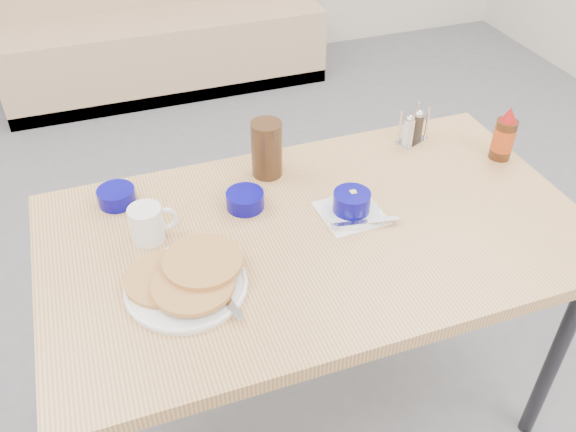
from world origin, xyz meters
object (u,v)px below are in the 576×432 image
object	(u,v)px
butter_bowl	(245,200)
amber_tumbler	(267,149)
condiment_caddy	(413,130)
pancake_plate	(187,280)
creamer_bowl	(117,196)
syrup_bottle	(504,136)
dining_table	(317,247)
coffee_mug	(148,223)
booth_bench	(161,28)
grits_setting	(352,205)

from	to	relation	value
butter_bowl	amber_tumbler	size ratio (longest dim) A/B	0.61
condiment_caddy	pancake_plate	bearing A→B (deg)	-177.37
pancake_plate	creamer_bowl	xyz separation A→B (m)	(-0.11, 0.38, 0.00)
creamer_bowl	pancake_plate	bearing A→B (deg)	-73.57
condiment_caddy	syrup_bottle	world-z (taller)	syrup_bottle
dining_table	butter_bowl	world-z (taller)	butter_bowl
coffee_mug	amber_tumbler	world-z (taller)	amber_tumbler
butter_bowl	syrup_bottle	xyz separation A→B (m)	(0.79, -0.02, 0.05)
creamer_bowl	butter_bowl	size ratio (longest dim) A/B	0.98
booth_bench	creamer_bowl	xyz separation A→B (m)	(-0.47, -2.25, 0.43)
condiment_caddy	syrup_bottle	size ratio (longest dim) A/B	0.70
booth_bench	grits_setting	world-z (taller)	booth_bench
creamer_bowl	butter_bowl	bearing A→B (deg)	-22.29
booth_bench	butter_bowl	world-z (taller)	booth_bench
amber_tumbler	coffee_mug	bearing A→B (deg)	-154.59
condiment_caddy	booth_bench	bearing A→B (deg)	77.39
booth_bench	butter_bowl	size ratio (longest dim) A/B	18.58
coffee_mug	butter_bowl	world-z (taller)	coffee_mug
coffee_mug	syrup_bottle	bearing A→B (deg)	1.22
grits_setting	amber_tumbler	size ratio (longest dim) A/B	1.12
grits_setting	syrup_bottle	distance (m)	0.54
pancake_plate	creamer_bowl	world-z (taller)	pancake_plate
booth_bench	amber_tumbler	world-z (taller)	booth_bench
butter_bowl	condiment_caddy	xyz separation A→B (m)	(0.58, 0.15, 0.02)
creamer_bowl	coffee_mug	bearing A→B (deg)	-71.21
dining_table	amber_tumbler	world-z (taller)	amber_tumbler
condiment_caddy	creamer_bowl	bearing A→B (deg)	157.38
dining_table	grits_setting	distance (m)	0.14
condiment_caddy	syrup_bottle	bearing A→B (deg)	-63.41
butter_bowl	amber_tumbler	bearing A→B (deg)	51.26
coffee_mug	amber_tumbler	xyz separation A→B (m)	(0.37, 0.17, 0.03)
amber_tumbler	condiment_caddy	size ratio (longest dim) A/B	1.41
butter_bowl	amber_tumbler	distance (m)	0.18
syrup_bottle	condiment_caddy	bearing A→B (deg)	140.24
butter_bowl	creamer_bowl	bearing A→B (deg)	157.71
butter_bowl	amber_tumbler	world-z (taller)	amber_tumbler
butter_bowl	pancake_plate	bearing A→B (deg)	-130.88
butter_bowl	syrup_bottle	world-z (taller)	syrup_bottle
dining_table	creamer_bowl	distance (m)	0.56
pancake_plate	condiment_caddy	xyz separation A→B (m)	(0.80, 0.39, 0.02)
creamer_bowl	booth_bench	bearing A→B (deg)	78.15
creamer_bowl	dining_table	bearing A→B (deg)	-31.20
creamer_bowl	condiment_caddy	world-z (taller)	condiment_caddy
booth_bench	amber_tumbler	distance (m)	2.30
booth_bench	coffee_mug	world-z (taller)	booth_bench
booth_bench	pancake_plate	distance (m)	2.68
amber_tumbler	condiment_caddy	distance (m)	0.48
syrup_bottle	pancake_plate	bearing A→B (deg)	-167.44
butter_bowl	condiment_caddy	distance (m)	0.60
pancake_plate	syrup_bottle	bearing A→B (deg)	12.56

